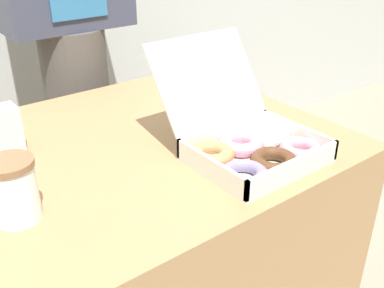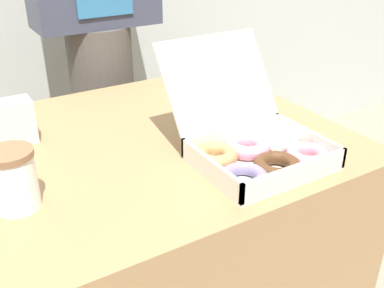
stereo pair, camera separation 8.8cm
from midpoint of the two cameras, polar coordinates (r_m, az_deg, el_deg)
The scene contains 4 objects.
table at distance 1.28m, azimuth -9.55°, elevation -15.00°, with size 1.00×0.78×0.74m.
donut_box at distance 0.99m, azimuth 4.88°, elevation 0.13°, with size 0.31×0.36×0.23m.
coffee_cup at distance 0.85m, azimuth -24.51°, elevation -5.43°, with size 0.09×0.09×0.12m.
person_customer at distance 1.58m, azimuth -17.22°, elevation 16.36°, with size 0.41×0.24×1.71m.
Camera 1 is at (-0.44, -0.84, 1.22)m, focal length 42.00 mm.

